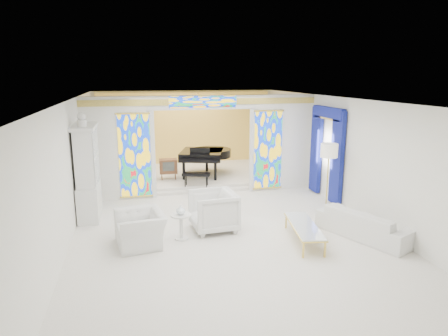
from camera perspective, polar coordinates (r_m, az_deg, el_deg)
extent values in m
plane|color=silver|center=(10.56, -1.00, -6.67)|extent=(12.00, 12.00, 0.00)
cube|color=white|center=(9.96, -1.07, 9.81)|extent=(7.00, 12.00, 0.02)
cube|color=white|center=(15.99, -5.54, 5.58)|extent=(7.00, 0.02, 3.00)
cube|color=white|center=(4.73, 14.72, -13.24)|extent=(7.00, 0.02, 3.00)
cube|color=white|center=(10.04, -20.96, 0.33)|extent=(0.02, 12.00, 3.00)
cube|color=white|center=(11.39, 16.47, 2.08)|extent=(0.02, 12.00, 3.00)
cube|color=white|center=(11.91, -14.95, 2.64)|extent=(2.00, 0.18, 3.00)
cube|color=white|center=(12.75, 8.14, 3.61)|extent=(2.00, 0.18, 3.00)
cube|color=white|center=(11.93, -3.09, 9.37)|extent=(3.00, 0.18, 0.40)
cube|color=silver|center=(11.86, -10.07, 1.85)|extent=(0.12, 0.06, 2.60)
cube|color=silver|center=(12.37, 3.95, 2.48)|extent=(0.12, 0.06, 2.60)
cube|color=silver|center=(11.84, -2.99, 8.61)|extent=(3.24, 0.06, 0.12)
cube|color=#DEBF53|center=(11.83, -3.00, 9.43)|extent=(7.00, 0.05, 0.18)
cube|color=gold|center=(11.83, -12.63, 1.71)|extent=(0.90, 0.04, 2.40)
cube|color=gold|center=(12.52, 6.28, 2.56)|extent=(0.90, 0.04, 2.40)
cube|color=gold|center=(11.82, -2.99, 9.43)|extent=(2.00, 0.04, 0.34)
cube|color=silver|center=(14.40, -4.41, -0.94)|extent=(6.80, 3.80, 0.18)
cube|color=#EBC951|center=(15.88, -5.48, 5.52)|extent=(6.70, 0.10, 2.90)
cylinder|color=gold|center=(13.95, -3.70, 8.86)|extent=(0.48, 0.48, 0.30)
cube|color=navy|center=(11.41, 15.86, 1.37)|extent=(0.12, 0.55, 2.60)
cube|color=navy|center=(12.55, 13.03, 2.55)|extent=(0.12, 0.55, 2.60)
cube|color=navy|center=(11.81, 14.71, 7.71)|extent=(0.14, 1.70, 0.30)
cube|color=#E7B651|center=(11.83, 14.66, 6.89)|extent=(0.12, 1.50, 0.06)
cube|color=silver|center=(10.85, -18.63, -4.33)|extent=(0.50, 1.40, 0.90)
cube|color=silver|center=(10.57, -19.08, 1.63)|extent=(0.44, 1.30, 1.40)
cube|color=white|center=(10.55, -17.84, 1.70)|extent=(0.01, 1.20, 1.30)
cube|color=silver|center=(10.46, -19.38, 5.61)|extent=(0.56, 1.46, 0.08)
cylinder|color=white|center=(10.10, -19.64, 6.03)|extent=(0.22, 0.22, 0.16)
sphere|color=white|center=(10.09, -19.71, 6.94)|extent=(0.20, 0.20, 0.20)
imported|color=white|center=(8.83, -11.84, -8.49)|extent=(1.13, 1.25, 0.72)
imported|color=white|center=(9.41, -1.54, -6.15)|extent=(1.10, 1.08, 0.94)
imported|color=silver|center=(9.61, 19.53, -7.45)|extent=(1.66, 2.35, 0.64)
cylinder|color=silver|center=(8.91, -6.18, -6.71)|extent=(0.49, 0.49, 0.03)
cylinder|color=silver|center=(9.01, -6.13, -8.38)|extent=(0.08, 0.08, 0.54)
cylinder|color=silver|center=(9.11, -6.09, -9.94)|extent=(0.33, 0.33, 0.03)
imported|color=white|center=(8.87, -6.20, -5.95)|extent=(0.22, 0.22, 0.21)
cube|color=white|center=(8.97, 11.38, -8.08)|extent=(0.78, 1.76, 0.04)
cube|color=gold|center=(8.98, 11.38, -8.19)|extent=(0.81, 1.79, 0.03)
cube|color=gold|center=(8.27, 11.26, -11.39)|extent=(0.04, 0.04, 0.35)
cube|color=gold|center=(8.39, 14.22, -11.19)|extent=(0.04, 0.04, 0.35)
cube|color=gold|center=(9.72, 8.86, -7.51)|extent=(0.04, 0.04, 0.35)
cube|color=gold|center=(9.82, 11.39, -7.39)|extent=(0.04, 0.04, 0.35)
cylinder|color=gold|center=(11.20, 14.31, -5.82)|extent=(0.40, 0.40, 0.03)
cylinder|color=gold|center=(10.97, 14.55, -1.75)|extent=(0.04, 0.04, 1.68)
cylinder|color=silver|center=(10.80, 14.80, 2.45)|extent=(0.58, 0.58, 0.36)
cube|color=black|center=(13.79, -3.16, 1.93)|extent=(1.77, 1.83, 0.27)
cylinder|color=black|center=(14.09, -1.83, 2.18)|extent=(1.73, 1.73, 0.27)
cube|color=black|center=(12.97, -3.65, 1.04)|extent=(1.32, 0.66, 0.10)
cube|color=silver|center=(12.89, -3.70, 1.05)|extent=(1.17, 0.45, 0.03)
cube|color=black|center=(13.24, -3.47, 2.39)|extent=(0.65, 0.23, 0.24)
cube|color=black|center=(12.48, -3.99, -0.89)|extent=(0.92, 0.58, 0.08)
cylinder|color=black|center=(13.32, -5.76, -0.41)|extent=(0.12, 0.12, 0.59)
cylinder|color=black|center=(13.18, -1.24, -0.50)|extent=(0.12, 0.12, 0.59)
cylinder|color=black|center=(14.43, -2.47, 0.69)|extent=(0.12, 0.12, 0.59)
cube|color=#53331E|center=(13.43, -7.96, 0.27)|extent=(0.60, 0.42, 0.47)
cube|color=#353A37|center=(13.23, -7.93, 0.20)|extent=(0.38, 0.04, 0.30)
cone|color=#53331E|center=(13.36, -8.86, -1.31)|extent=(0.04, 0.04, 0.21)
cone|color=#53331E|center=(13.38, -6.93, -1.24)|extent=(0.04, 0.04, 0.21)
cone|color=#53331E|center=(13.64, -8.89, -1.02)|extent=(0.04, 0.04, 0.21)
cone|color=#53331E|center=(13.65, -6.99, -0.95)|extent=(0.04, 0.04, 0.21)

